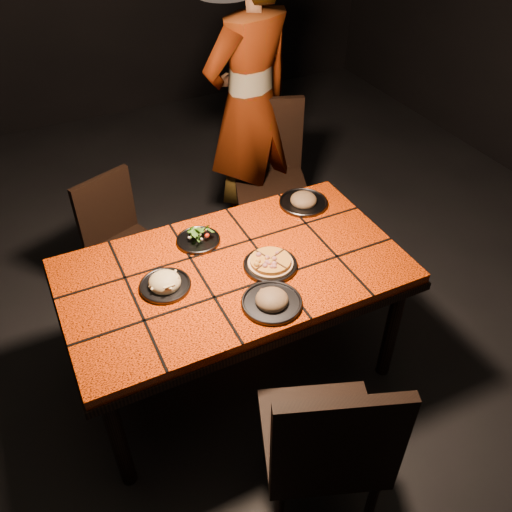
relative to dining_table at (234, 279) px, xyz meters
name	(u,v)px	position (x,y,z in m)	size (l,w,h in m)	color
room_shell	(228,119)	(0.00, 0.00, 0.83)	(6.04, 7.04, 3.08)	black
dining_table	(234,279)	(0.00, 0.00, 0.00)	(1.62, 0.92, 0.75)	#E24007
chair_near	(327,445)	(-0.03, -0.91, -0.09)	(0.59, 0.59, 1.02)	black
chair_far_left	(119,235)	(-0.37, 0.85, -0.20)	(0.48, 0.48, 0.83)	black
chair_far_right	(269,168)	(0.70, 0.98, -0.09)	(0.59, 0.59, 1.02)	black
diner	(250,106)	(0.63, 1.15, 0.29)	(0.70, 0.46, 1.92)	brown
plate_pizza	(270,263)	(0.16, -0.07, 0.10)	(0.28, 0.28, 0.04)	#393A3F
plate_pasta	(165,284)	(-0.33, 0.01, 0.10)	(0.23, 0.23, 0.08)	#393A3F
plate_salad	(198,238)	(-0.08, 0.25, 0.10)	(0.22, 0.22, 0.07)	#393A3F
plate_mushroom_a	(272,300)	(0.05, -0.30, 0.10)	(0.27, 0.27, 0.09)	#393A3F
plate_mushroom_b	(304,200)	(0.56, 0.31, 0.10)	(0.27, 0.27, 0.09)	#393A3F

